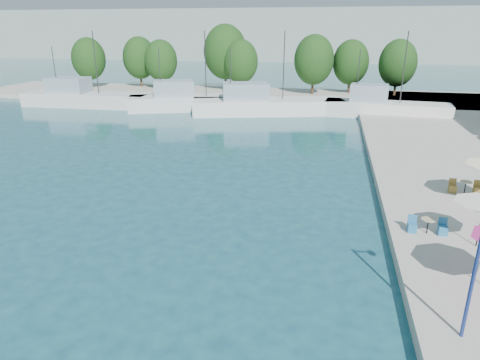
% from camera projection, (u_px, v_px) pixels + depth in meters
% --- Properties ---
extents(quay_far, '(90.00, 16.00, 0.60)m').
position_uv_depth(quay_far, '(260.00, 96.00, 65.04)').
color(quay_far, '#AAA69A').
rests_on(quay_far, ground).
extents(hill_west, '(180.00, 40.00, 16.00)m').
position_uv_depth(hill_west, '(243.00, 34.00, 152.49)').
color(hill_west, gray).
rests_on(hill_west, ground).
extents(hill_east, '(140.00, 40.00, 12.00)m').
position_uv_depth(hill_east, '(439.00, 40.00, 157.81)').
color(hill_east, gray).
rests_on(hill_east, ground).
extents(trawler_01, '(17.48, 4.99, 10.20)m').
position_uv_depth(trawler_01, '(85.00, 98.00, 58.25)').
color(trawler_01, silver).
rests_on(trawler_01, ground).
extents(trawler_02, '(17.00, 9.68, 10.20)m').
position_uv_depth(trawler_02, '(190.00, 101.00, 55.64)').
color(trawler_02, silver).
rests_on(trawler_02, ground).
extents(trawler_03, '(19.05, 9.58, 10.20)m').
position_uv_depth(trawler_03, '(264.00, 105.00, 52.97)').
color(trawler_03, white).
rests_on(trawler_03, ground).
extents(trawler_04, '(14.59, 5.07, 10.20)m').
position_uv_depth(trawler_04, '(383.00, 108.00, 50.95)').
color(trawler_04, silver).
rests_on(trawler_04, ground).
extents(tree_01, '(5.49, 5.49, 8.12)m').
position_uv_depth(tree_01, '(89.00, 59.00, 70.91)').
color(tree_01, '#3F2B19').
rests_on(tree_01, quay_far).
extents(tree_02, '(5.57, 5.57, 8.24)m').
position_uv_depth(tree_02, '(140.00, 58.00, 72.03)').
color(tree_02, '#3F2B19').
rests_on(tree_02, quay_far).
extents(tree_03, '(5.28, 5.28, 7.82)m').
position_uv_depth(tree_03, '(161.00, 60.00, 69.57)').
color(tree_03, '#3F2B19').
rests_on(tree_03, quay_far).
extents(tree_04, '(6.89, 6.89, 10.20)m').
position_uv_depth(tree_04, '(225.00, 52.00, 68.28)').
color(tree_04, '#3F2B19').
rests_on(tree_04, quay_far).
extents(tree_05, '(5.37, 5.37, 7.95)m').
position_uv_depth(tree_05, '(241.00, 62.00, 66.43)').
color(tree_05, '#3F2B19').
rests_on(tree_05, quay_far).
extents(tree_06, '(5.89, 5.89, 8.72)m').
position_uv_depth(tree_06, '(314.00, 60.00, 63.58)').
color(tree_06, '#3F2B19').
rests_on(tree_06, quay_far).
extents(tree_07, '(5.37, 5.37, 7.94)m').
position_uv_depth(tree_07, '(351.00, 62.00, 64.92)').
color(tree_07, '#3F2B19').
rests_on(tree_07, quay_far).
extents(tree_08, '(5.45, 5.45, 8.07)m').
position_uv_depth(tree_08, '(398.00, 63.00, 62.54)').
color(tree_08, '#3F2B19').
rests_on(tree_08, quay_far).
extents(cafe_table_02, '(1.82, 0.70, 0.76)m').
position_uv_depth(cafe_table_02, '(427.00, 228.00, 20.79)').
color(cafe_table_02, black).
rests_on(cafe_table_02, quay_right).
extents(cafe_table_03, '(1.82, 0.70, 0.76)m').
position_uv_depth(cafe_table_03, '(465.00, 189.00, 25.86)').
color(cafe_table_03, black).
rests_on(cafe_table_03, quay_right).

